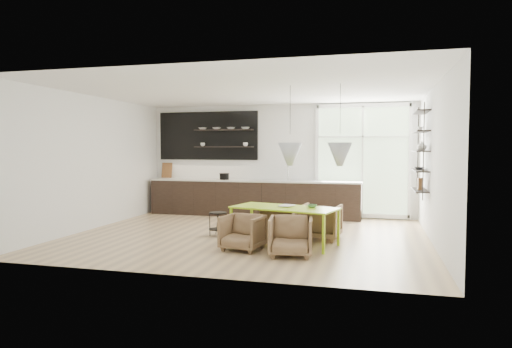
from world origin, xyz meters
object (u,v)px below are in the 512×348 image
at_px(armchair_back_right, 321,222).
at_px(wire_stool, 218,221).
at_px(armchair_front_right, 291,236).
at_px(armchair_front_left, 243,232).
at_px(dining_table, 284,210).
at_px(armchair_back_left, 278,221).

relative_size(armchair_back_right, wire_stool, 1.58).
bearing_deg(wire_stool, armchair_back_right, 4.96).
xyz_separation_m(armchair_back_right, armchair_front_right, (-0.31, -1.52, -0.02)).
height_order(armchair_front_right, wire_stool, armchair_front_right).
height_order(armchair_front_left, armchair_front_right, armchair_front_right).
height_order(dining_table, armchair_back_left, dining_table).
xyz_separation_m(dining_table, armchair_front_right, (0.27, -0.84, -0.32)).
bearing_deg(armchair_front_left, armchair_back_left, 84.60).
distance_m(armchair_back_right, armchair_front_right, 1.56).
bearing_deg(dining_table, armchair_back_right, 63.62).
bearing_deg(wire_stool, armchair_front_left, -52.99).
distance_m(armchair_back_right, wire_stool, 2.05).
height_order(armchair_back_left, armchair_back_right, armchair_back_right).
bearing_deg(dining_table, armchair_back_left, 124.21).
height_order(armchair_back_left, wire_stool, armchair_back_left).
distance_m(dining_table, armchair_back_right, 0.95).
bearing_deg(armchair_front_left, armchair_back_right, 56.22).
bearing_deg(armchair_back_right, armchair_back_left, 2.59).
distance_m(armchair_front_right, wire_stool, 2.19).
bearing_deg(armchair_back_right, armchair_front_left, 53.82).
distance_m(armchair_back_left, wire_stool, 1.21).
bearing_deg(dining_table, armchair_front_left, -120.21).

